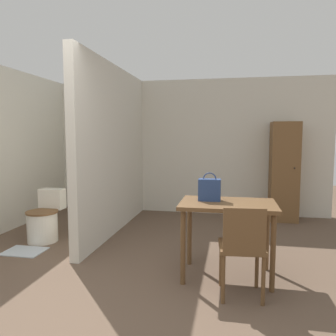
{
  "coord_description": "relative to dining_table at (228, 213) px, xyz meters",
  "views": [
    {
      "loc": [
        1.04,
        -2.25,
        1.47
      ],
      "look_at": [
        0.28,
        1.7,
        1.07
      ],
      "focal_mm": 35.0,
      "sensor_mm": 36.0,
      "label": 1
    }
  ],
  "objects": [
    {
      "name": "wooden_chair",
      "position": [
        0.14,
        -0.44,
        -0.19
      ],
      "size": [
        0.43,
        0.43,
        0.86
      ],
      "rotation": [
        0.0,
        0.0,
        0.08
      ],
      "color": "brown",
      "rests_on": "ground_plane"
    },
    {
      "name": "ground_plane",
      "position": [
        -1.02,
        -1.1,
        -0.67
      ],
      "size": [
        16.0,
        16.0,
        0.0
      ],
      "primitive_type": "plane",
      "color": "brown"
    },
    {
      "name": "wall_back",
      "position": [
        -1.02,
        2.85,
        0.58
      ],
      "size": [
        5.62,
        0.12,
        2.5
      ],
      "color": "beige",
      "rests_on": "ground_plane"
    },
    {
      "name": "dining_table",
      "position": [
        0.0,
        0.0,
        0.0
      ],
      "size": [
        0.97,
        0.64,
        0.79
      ],
      "color": "brown",
      "rests_on": "ground_plane"
    },
    {
      "name": "toilet",
      "position": [
        -2.53,
        0.73,
        -0.39
      ],
      "size": [
        0.43,
        0.58,
        0.7
      ],
      "color": "silver",
      "rests_on": "ground_plane"
    },
    {
      "name": "partition_wall",
      "position": [
        -1.73,
        1.4,
        0.58
      ],
      "size": [
        0.12,
        2.77,
        2.5
      ],
      "color": "beige",
      "rests_on": "ground_plane"
    },
    {
      "name": "handbag",
      "position": [
        -0.19,
        0.06,
        0.23
      ],
      "size": [
        0.23,
        0.12,
        0.3
      ],
      "color": "navy",
      "rests_on": "dining_table"
    },
    {
      "name": "wooden_cabinet",
      "position": [
        0.93,
        2.53,
        0.17
      ],
      "size": [
        0.46,
        0.49,
        1.7
      ],
      "color": "brown",
      "rests_on": "ground_plane"
    },
    {
      "name": "bath_mat",
      "position": [
        -2.53,
        0.25,
        -0.67
      ],
      "size": [
        0.49,
        0.37,
        0.01
      ],
      "color": "#B2BCC6",
      "rests_on": "ground_plane"
    }
  ]
}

